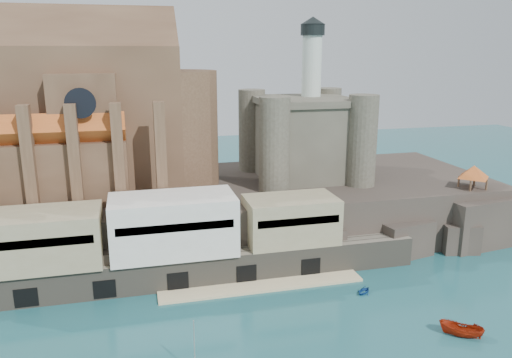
{
  "coord_description": "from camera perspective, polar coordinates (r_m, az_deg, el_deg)",
  "views": [
    {
      "loc": [
        -15.08,
        -46.11,
        33.35
      ],
      "look_at": [
        4.59,
        32.0,
        12.54
      ],
      "focal_mm": 35.0,
      "sensor_mm": 36.0,
      "label": 1
    }
  ],
  "objects": [
    {
      "name": "church",
      "position": [
        89.14,
        -19.97,
        6.39
      ],
      "size": [
        47.0,
        25.93,
        30.51
      ],
      "color": "#4F3725",
      "rests_on": "promontory"
    },
    {
      "name": "promontory",
      "position": [
        91.3,
        -4.05,
        -3.69
      ],
      "size": [
        100.0,
        36.0,
        10.0
      ],
      "color": "#29231F",
      "rests_on": "ground"
    },
    {
      "name": "rock_outcrop",
      "position": [
        96.41,
        23.15,
        -4.44
      ],
      "size": [
        14.5,
        10.5,
        8.7
      ],
      "color": "#29231F",
      "rests_on": "ground"
    },
    {
      "name": "boat_7",
      "position": [
        74.1,
        12.21,
        -12.61
      ],
      "size": [
        2.5,
        2.73,
        2.7
      ],
      "primitive_type": "imported",
      "rotation": [
        0.0,
        0.0,
        5.31
      ],
      "color": "#164390",
      "rests_on": "ground"
    },
    {
      "name": "castle_keep",
      "position": [
        93.8,
        5.48,
        5.2
      ],
      "size": [
        21.2,
        21.2,
        29.3
      ],
      "color": "#484438",
      "rests_on": "promontory"
    },
    {
      "name": "boat_5",
      "position": [
        67.64,
        22.34,
        -16.25
      ],
      "size": [
        2.74,
        2.73,
        5.16
      ],
      "primitive_type": "imported",
      "rotation": [
        0.0,
        0.0,
        4.11
      ],
      "color": "#9B220A",
      "rests_on": "ground"
    },
    {
      "name": "pavilion",
      "position": [
        94.25,
        23.61,
        0.62
      ],
      "size": [
        6.4,
        6.4,
        5.4
      ],
      "color": "#4F3725",
      "rests_on": "rock_outcrop"
    },
    {
      "name": "quay",
      "position": [
        74.53,
        -9.46,
        -7.19
      ],
      "size": [
        70.0,
        12.0,
        13.05
      ],
      "color": "#665F51",
      "rests_on": "ground"
    }
  ]
}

